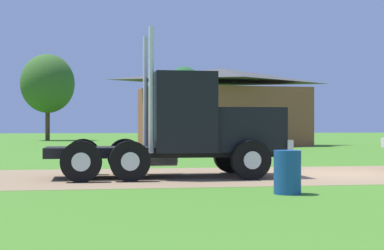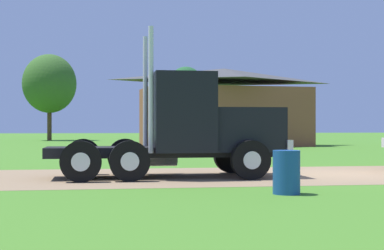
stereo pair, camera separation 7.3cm
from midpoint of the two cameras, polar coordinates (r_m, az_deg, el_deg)
The scene contains 7 objects.
ground_plane at distance 18.19m, azimuth 13.76°, elevation -4.66°, with size 200.00×200.00×0.00m, color #447C25.
dirt_track at distance 18.19m, azimuth 13.76°, elevation -4.65°, with size 120.00×6.35×0.01m, color #907455.
truck_foreground_white at distance 16.72m, azimuth -0.09°, elevation -0.36°, with size 6.74×2.73×4.11m.
steel_barrel at distance 12.68m, azimuth 9.09°, elevation -4.55°, with size 0.58×0.58×0.93m, color #19478C.
shed_building at distance 42.50m, azimuth 2.95°, elevation 1.60°, with size 12.55×7.64×5.61m.
tree_mid at distance 60.00m, azimuth -13.90°, elevation 3.92°, with size 5.30×5.30×8.57m.
tree_right at distance 53.24m, azimuth -0.80°, elevation 3.69°, with size 3.30×3.30×6.82m.
Camera 1 is at (-7.02, -16.73, 1.46)m, focal length 54.85 mm.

